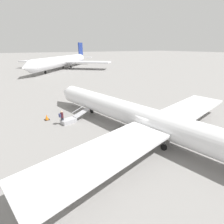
{
  "coord_description": "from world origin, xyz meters",
  "views": [
    {
      "loc": [
        -12.72,
        11.46,
        9.01
      ],
      "look_at": [
        4.01,
        1.82,
        1.74
      ],
      "focal_mm": 28.0,
      "sensor_mm": 36.0,
      "label": 1
    }
  ],
  "objects_px": {
    "airplane_main": "(154,122)",
    "boarding_stairs": "(71,119)",
    "airplane_far_right": "(63,61)",
    "passenger": "(62,117)"
  },
  "relations": [
    {
      "from": "airplane_main",
      "to": "boarding_stairs",
      "type": "height_order",
      "value": "airplane_main"
    },
    {
      "from": "passenger",
      "to": "boarding_stairs",
      "type": "bearing_deg",
      "value": -9.54
    },
    {
      "from": "airplane_main",
      "to": "boarding_stairs",
      "type": "relative_size",
      "value": 8.32
    },
    {
      "from": "airplane_main",
      "to": "passenger",
      "type": "height_order",
      "value": "airplane_main"
    },
    {
      "from": "airplane_far_right",
      "to": "boarding_stairs",
      "type": "relative_size",
      "value": 10.48
    },
    {
      "from": "airplane_main",
      "to": "passenger",
      "type": "distance_m",
      "value": 11.06
    },
    {
      "from": "airplane_far_right",
      "to": "boarding_stairs",
      "type": "xyz_separation_m",
      "value": [
        -56.42,
        14.65,
        -2.88
      ]
    },
    {
      "from": "airplane_far_right",
      "to": "passenger",
      "type": "bearing_deg",
      "value": 24.84
    },
    {
      "from": "boarding_stairs",
      "to": "airplane_far_right",
      "type": "bearing_deg",
      "value": 61.48
    },
    {
      "from": "airplane_main",
      "to": "passenger",
      "type": "relative_size",
      "value": 19.8
    }
  ]
}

